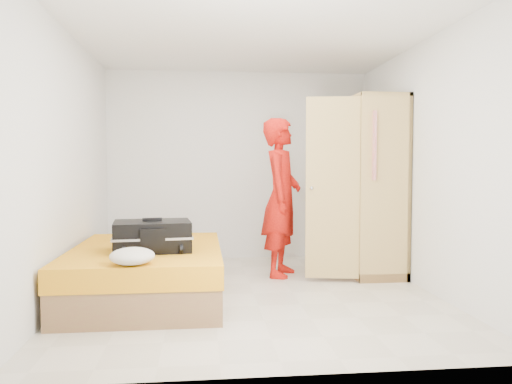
{
  "coord_description": "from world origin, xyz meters",
  "views": [
    {
      "loc": [
        -0.51,
        -4.97,
        1.29
      ],
      "look_at": [
        0.1,
        0.62,
        1.0
      ],
      "focal_mm": 35.0,
      "sensor_mm": 36.0,
      "label": 1
    }
  ],
  "objects": [
    {
      "name": "room",
      "position": [
        0.0,
        0.0,
        1.3
      ],
      "size": [
        4.0,
        4.02,
        2.6
      ],
      "color": "beige",
      "rests_on": "ground"
    },
    {
      "name": "bed",
      "position": [
        -1.05,
        -0.04,
        0.25
      ],
      "size": [
        1.42,
        2.02,
        0.5
      ],
      "color": "brown",
      "rests_on": "ground"
    },
    {
      "name": "wardrobe",
      "position": [
        1.45,
        0.86,
        1.0
      ],
      "size": [
        1.16,
        1.2,
        2.1
      ],
      "color": "tan",
      "rests_on": "ground"
    },
    {
      "name": "person",
      "position": [
        0.42,
        0.81,
        0.93
      ],
      "size": [
        0.65,
        0.79,
        1.85
      ],
      "primitive_type": "imported",
      "rotation": [
        0.0,
        0.0,
        1.22
      ],
      "color": "red",
      "rests_on": "ground"
    },
    {
      "name": "suitcase",
      "position": [
        -0.98,
        -0.26,
        0.64
      ],
      "size": [
        0.77,
        0.61,
        0.31
      ],
      "rotation": [
        0.0,
        0.0,
        0.11
      ],
      "color": "black",
      "rests_on": "bed"
    },
    {
      "name": "round_cushion",
      "position": [
        -1.07,
        -0.91,
        0.57
      ],
      "size": [
        0.36,
        0.36,
        0.14
      ],
      "primitive_type": "ellipsoid",
      "color": "beige",
      "rests_on": "bed"
    },
    {
      "name": "pillow",
      "position": [
        -1.1,
        0.81,
        0.55
      ],
      "size": [
        0.56,
        0.31,
        0.1
      ],
      "primitive_type": "cube",
      "rotation": [
        0.0,
        0.0,
        -0.05
      ],
      "color": "beige",
      "rests_on": "bed"
    }
  ]
}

